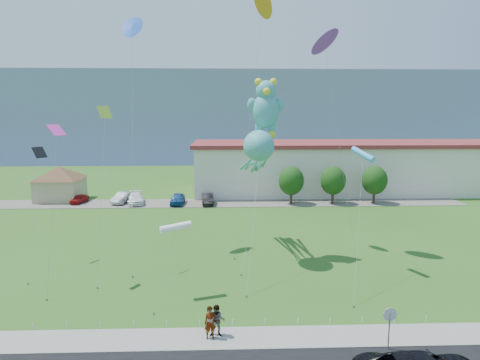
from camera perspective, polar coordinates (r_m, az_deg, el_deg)
name	(u,v)px	position (r m, az deg, el deg)	size (l,w,h in m)	color
ground	(217,317)	(28.75, -3.12, -17.77)	(160.00, 160.00, 0.00)	#315818
sidewalk	(216,339)	(26.30, -3.24, -20.37)	(80.00, 2.50, 0.10)	gray
parking_strip	(221,203)	(62.04, -2.53, -3.07)	(70.00, 6.00, 0.06)	#59544C
hill_ridge	(223,114)	(145.68, -2.29, 8.76)	(160.00, 50.00, 25.00)	gray
pavilion	(60,180)	(68.97, -22.89, -0.02)	(9.20, 9.20, 5.00)	tan
warehouse	(378,166)	(74.69, 17.88, 1.74)	(61.00, 15.00, 8.20)	beige
stop_sign	(390,318)	(25.74, 19.34, -17.00)	(0.80, 0.07, 2.50)	slate
rope_fence	(216,323)	(27.48, -3.18, -18.52)	(26.05, 0.05, 0.50)	white
tree_near	(291,181)	(61.17, 6.85, -0.10)	(3.60, 3.60, 5.47)	#3F2B19
tree_mid	(333,180)	(62.37, 12.30, -0.06)	(3.60, 3.60, 5.47)	#3F2B19
tree_far	(375,180)	(64.12, 17.50, -0.03)	(3.60, 3.60, 5.47)	#3F2B19
pedestrian_left	(210,323)	(25.82, -3.98, -18.43)	(0.70, 0.46, 1.91)	gray
pedestrian_right	(217,321)	(26.02, -3.05, -18.24)	(0.91, 0.71, 1.87)	gray
parked_car_red	(79,199)	(65.86, -20.63, -2.37)	(1.44, 3.59, 1.22)	maroon
parked_car_silver	(122,198)	(64.08, -15.40, -2.28)	(1.60, 4.59, 1.51)	#B4B5BB
parked_car_white	(136,198)	(63.09, -13.75, -2.38)	(2.15, 5.28, 1.53)	white
parked_car_blue	(178,199)	(61.51, -8.31, -2.50)	(1.82, 4.52, 1.54)	navy
parked_car_black	(207,199)	(61.12, -4.36, -2.53)	(1.57, 4.49, 1.48)	black
octopus_kite	(258,154)	(37.92, 2.36, 3.52)	(2.81, 14.86, 11.49)	teal
teddy_bear_kite	(266,107)	(38.12, 3.45, 9.74)	(4.03, 6.40, 15.91)	teal
small_kite_cyan	(363,155)	(35.71, 16.07, 3.16)	(2.82, 8.33, 10.07)	#35A0F1
small_kite_black	(38,165)	(40.43, -25.29, 1.81)	(1.73, 6.80, 9.96)	black
small_kite_blue	(132,33)	(42.73, -14.18, 18.49)	(2.07, 9.70, 21.48)	blue
small_kite_white	(176,228)	(30.46, -8.59, -6.29)	(1.50, 4.24, 5.44)	white
small_kite_orange	(262,10)	(43.00, 2.97, 21.73)	(3.80, 6.13, 23.82)	orange
small_kite_purple	(325,47)	(40.78, 11.30, 16.96)	(3.60, 3.97, 19.90)	purple
small_kite_yellow	(104,132)	(35.98, -17.69, 6.14)	(1.29, 5.43, 13.41)	#B0D331
small_kite_pink	(55,148)	(34.14, -23.39, 3.91)	(1.29, 4.28, 12.10)	#FD38C3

